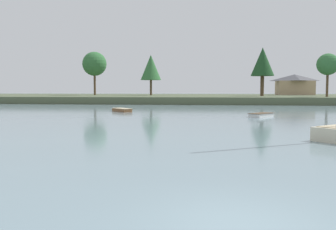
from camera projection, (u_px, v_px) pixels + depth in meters
name	position (u px, v px, depth m)	size (l,w,h in m)	color
ground_plane	(238.00, 222.00, 7.99)	(548.89, 548.89, 0.00)	gray
far_shore_bank	(215.00, 98.00, 94.37)	(247.00, 53.80, 1.43)	#4C563D
dinghy_white	(261.00, 116.00, 38.53)	(3.03, 3.35, 0.57)	white
dinghy_wood	(122.00, 110.00, 47.68)	(3.26, 3.34, 0.62)	brown
shore_tree_right_mid	(263.00, 62.00, 82.28)	(5.26, 5.26, 11.01)	brown
shore_tree_right	(94.00, 64.00, 96.97)	(6.42, 6.42, 11.55)	brown
shore_tree_inland_c	(151.00, 68.00, 93.75)	(5.31, 5.31, 10.44)	brown
shore_tree_left_mid	(328.00, 65.00, 72.29)	(4.33, 4.33, 8.67)	brown
cottage_eastern	(294.00, 84.00, 98.49)	(9.69, 9.00, 5.58)	tan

